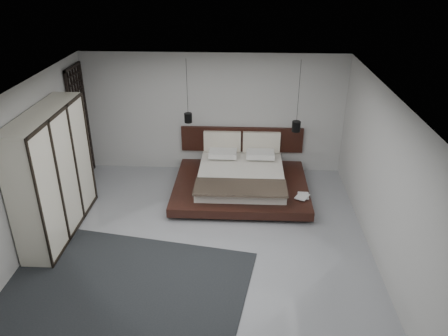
# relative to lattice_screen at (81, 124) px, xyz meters

# --- Properties ---
(floor) EXTENTS (6.00, 6.00, 0.00)m
(floor) POSITION_rel_lattice_screen_xyz_m (2.95, -2.45, -1.30)
(floor) COLOR gray
(floor) RESTS_ON ground
(ceiling) EXTENTS (6.00, 6.00, 0.00)m
(ceiling) POSITION_rel_lattice_screen_xyz_m (2.95, -2.45, 1.50)
(ceiling) COLOR white
(ceiling) RESTS_ON wall_back
(wall_back) EXTENTS (6.00, 0.00, 6.00)m
(wall_back) POSITION_rel_lattice_screen_xyz_m (2.95, 0.55, 0.10)
(wall_back) COLOR #B1B2AF
(wall_back) RESTS_ON floor
(wall_front) EXTENTS (6.00, 0.00, 6.00)m
(wall_front) POSITION_rel_lattice_screen_xyz_m (2.95, -5.45, 0.10)
(wall_front) COLOR #B1B2AF
(wall_front) RESTS_ON floor
(wall_left) EXTENTS (0.00, 6.00, 6.00)m
(wall_left) POSITION_rel_lattice_screen_xyz_m (-0.05, -2.45, 0.10)
(wall_left) COLOR #B1B2AF
(wall_left) RESTS_ON floor
(wall_right) EXTENTS (0.00, 6.00, 6.00)m
(wall_right) POSITION_rel_lattice_screen_xyz_m (5.95, -2.45, 0.10)
(wall_right) COLOR #B1B2AF
(wall_right) RESTS_ON floor
(lattice_screen) EXTENTS (0.05, 0.90, 2.60)m
(lattice_screen) POSITION_rel_lattice_screen_xyz_m (0.00, 0.00, 0.00)
(lattice_screen) COLOR black
(lattice_screen) RESTS_ON floor
(bed) EXTENTS (2.86, 2.42, 1.09)m
(bed) POSITION_rel_lattice_screen_xyz_m (3.62, -0.55, -1.01)
(bed) COLOR black
(bed) RESTS_ON floor
(book_lower) EXTENTS (0.24, 0.31, 0.03)m
(book_lower) POSITION_rel_lattice_screen_xyz_m (4.79, -1.21, -1.02)
(book_lower) COLOR #99724C
(book_lower) RESTS_ON bed
(book_upper) EXTENTS (0.35, 0.38, 0.02)m
(book_upper) POSITION_rel_lattice_screen_xyz_m (4.77, -1.24, -0.99)
(book_upper) COLOR #99724C
(book_upper) RESTS_ON book_lower
(pendant_left) EXTENTS (0.17, 0.17, 1.39)m
(pendant_left) POSITION_rel_lattice_screen_xyz_m (2.44, -0.09, 0.22)
(pendant_left) COLOR black
(pendant_left) RESTS_ON ceiling
(pendant_right) EXTENTS (0.19, 0.19, 1.55)m
(pendant_right) POSITION_rel_lattice_screen_xyz_m (4.79, -0.09, 0.07)
(pendant_right) COLOR black
(pendant_right) RESTS_ON ceiling
(wardrobe) EXTENTS (0.56, 2.39, 2.34)m
(wardrobe) POSITION_rel_lattice_screen_xyz_m (0.25, -2.22, -0.13)
(wardrobe) COLOR beige
(wardrobe) RESTS_ON floor
(rug) EXTENTS (4.27, 3.37, 0.02)m
(rug) POSITION_rel_lattice_screen_xyz_m (1.80, -3.86, -1.29)
(rug) COLOR black
(rug) RESTS_ON floor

